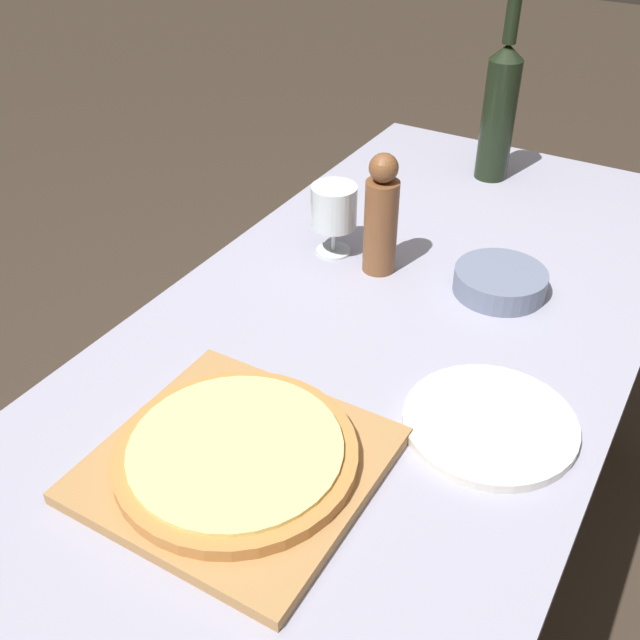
{
  "coord_description": "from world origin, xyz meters",
  "views": [
    {
      "loc": [
        0.4,
        -0.81,
        1.45
      ],
      "look_at": [
        -0.06,
        -0.04,
        0.81
      ],
      "focal_mm": 42.0,
      "sensor_mm": 36.0,
      "label": 1
    }
  ],
  "objects": [
    {
      "name": "small_bowl",
      "position": [
        0.12,
        0.26,
        0.77
      ],
      "size": [
        0.16,
        0.16,
        0.04
      ],
      "color": "slate",
      "rests_on": "dining_table"
    },
    {
      "name": "pizza",
      "position": [
        -0.03,
        -0.3,
        0.78
      ],
      "size": [
        0.3,
        0.3,
        0.02
      ],
      "color": "#BC7A3D",
      "rests_on": "cutting_board"
    },
    {
      "name": "wine_bottle",
      "position": [
        -0.05,
        0.69,
        0.9
      ],
      "size": [
        0.07,
        0.07,
        0.37
      ],
      "color": "black",
      "rests_on": "dining_table"
    },
    {
      "name": "pepper_mill",
      "position": [
        -0.09,
        0.22,
        0.85
      ],
      "size": [
        0.06,
        0.06,
        0.22
      ],
      "color": "brown",
      "rests_on": "dining_table"
    },
    {
      "name": "cutting_board",
      "position": [
        -0.03,
        -0.3,
        0.76
      ],
      "size": [
        0.33,
        0.32,
        0.02
      ],
      "color": "#A87A47",
      "rests_on": "dining_table"
    },
    {
      "name": "wine_glass",
      "position": [
        -0.19,
        0.23,
        0.84
      ],
      "size": [
        0.08,
        0.08,
        0.13
      ],
      "color": "silver",
      "rests_on": "dining_table"
    },
    {
      "name": "ground_plane",
      "position": [
        0.0,
        0.0,
        0.0
      ],
      "size": [
        12.0,
        12.0,
        0.0
      ],
      "primitive_type": "plane",
      "color": "#382D23"
    },
    {
      "name": "dinner_plate",
      "position": [
        0.22,
        -0.07,
        0.76
      ],
      "size": [
        0.23,
        0.23,
        0.01
      ],
      "color": "silver",
      "rests_on": "dining_table"
    },
    {
      "name": "dining_table",
      "position": [
        0.0,
        0.0,
        0.66
      ],
      "size": [
        0.74,
        1.74,
        0.75
      ],
      "color": "#9393A8",
      "rests_on": "ground_plane"
    }
  ]
}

